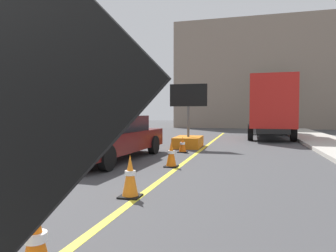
{
  "coord_description": "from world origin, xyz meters",
  "views": [
    {
      "loc": [
        1.86,
        1.32,
        1.46
      ],
      "look_at": [
        0.37,
        6.86,
        1.22
      ],
      "focal_mm": 32.65,
      "sensor_mm": 36.0,
      "label": 1
    }
  ],
  "objects_px": {
    "arrow_board_trailer": "(188,136)",
    "traffic_cone_mid_lane": "(130,176)",
    "box_truck": "(270,107)",
    "pickup_car": "(109,137)",
    "highway_guide_sign": "(283,90)",
    "traffic_cone_curbside": "(183,145)",
    "traffic_cone_far_lane": "(171,154)",
    "traffic_cone_near_sign": "(36,244)"
  },
  "relations": [
    {
      "from": "box_truck",
      "to": "traffic_cone_mid_lane",
      "type": "xyz_separation_m",
      "value": [
        -3.13,
        -13.91,
        -1.47
      ]
    },
    {
      "from": "arrow_board_trailer",
      "to": "box_truck",
      "type": "relative_size",
      "value": 0.36
    },
    {
      "from": "box_truck",
      "to": "traffic_cone_far_lane",
      "type": "xyz_separation_m",
      "value": [
        -3.19,
        -10.82,
        -1.49
      ]
    },
    {
      "from": "traffic_cone_mid_lane",
      "to": "arrow_board_trailer",
      "type": "bearing_deg",
      "value": 93.93
    },
    {
      "from": "pickup_car",
      "to": "traffic_cone_curbside",
      "type": "relative_size",
      "value": 8.91
    },
    {
      "from": "box_truck",
      "to": "pickup_car",
      "type": "distance_m",
      "value": 11.47
    },
    {
      "from": "pickup_car",
      "to": "traffic_cone_near_sign",
      "type": "height_order",
      "value": "pickup_car"
    },
    {
      "from": "traffic_cone_near_sign",
      "to": "traffic_cone_curbside",
      "type": "distance_m",
      "value": 8.91
    },
    {
      "from": "highway_guide_sign",
      "to": "box_truck",
      "type": "bearing_deg",
      "value": -99.8
    },
    {
      "from": "highway_guide_sign",
      "to": "traffic_cone_near_sign",
      "type": "xyz_separation_m",
      "value": [
        -4.46,
        -25.77,
        -3.07
      ]
    },
    {
      "from": "arrow_board_trailer",
      "to": "highway_guide_sign",
      "type": "height_order",
      "value": "highway_guide_sign"
    },
    {
      "from": "box_truck",
      "to": "traffic_cone_near_sign",
      "type": "xyz_separation_m",
      "value": [
        -2.88,
        -16.64,
        -1.48
      ]
    },
    {
      "from": "arrow_board_trailer",
      "to": "traffic_cone_mid_lane",
      "type": "distance_m",
      "value": 7.92
    },
    {
      "from": "box_truck",
      "to": "highway_guide_sign",
      "type": "bearing_deg",
      "value": 80.2
    },
    {
      "from": "traffic_cone_far_lane",
      "to": "traffic_cone_curbside",
      "type": "relative_size",
      "value": 1.2
    },
    {
      "from": "pickup_car",
      "to": "traffic_cone_near_sign",
      "type": "xyz_separation_m",
      "value": [
        2.53,
        -6.59,
        -0.35
      ]
    },
    {
      "from": "arrow_board_trailer",
      "to": "box_truck",
      "type": "height_order",
      "value": "box_truck"
    },
    {
      "from": "pickup_car",
      "to": "highway_guide_sign",
      "type": "height_order",
      "value": "highway_guide_sign"
    },
    {
      "from": "pickup_car",
      "to": "traffic_cone_far_lane",
      "type": "distance_m",
      "value": 2.38
    },
    {
      "from": "pickup_car",
      "to": "traffic_cone_curbside",
      "type": "height_order",
      "value": "pickup_car"
    },
    {
      "from": "highway_guide_sign",
      "to": "traffic_cone_curbside",
      "type": "distance_m",
      "value": 17.92
    },
    {
      "from": "traffic_cone_mid_lane",
      "to": "traffic_cone_near_sign",
      "type": "bearing_deg",
      "value": -84.84
    },
    {
      "from": "box_truck",
      "to": "traffic_cone_curbside",
      "type": "relative_size",
      "value": 12.75
    },
    {
      "from": "traffic_cone_far_lane",
      "to": "box_truck",
      "type": "bearing_deg",
      "value": 73.59
    },
    {
      "from": "arrow_board_trailer",
      "to": "box_truck",
      "type": "xyz_separation_m",
      "value": [
        3.67,
        6.01,
        1.35
      ]
    },
    {
      "from": "highway_guide_sign",
      "to": "traffic_cone_far_lane",
      "type": "xyz_separation_m",
      "value": [
        -4.76,
        -19.95,
        -3.08
      ]
    },
    {
      "from": "pickup_car",
      "to": "traffic_cone_curbside",
      "type": "distance_m",
      "value": 2.99
    },
    {
      "from": "traffic_cone_far_lane",
      "to": "traffic_cone_curbside",
      "type": "xyz_separation_m",
      "value": [
        -0.36,
        3.07,
        -0.06
      ]
    },
    {
      "from": "arrow_board_trailer",
      "to": "box_truck",
      "type": "bearing_deg",
      "value": 58.59
    },
    {
      "from": "box_truck",
      "to": "traffic_cone_mid_lane",
      "type": "height_order",
      "value": "box_truck"
    },
    {
      "from": "traffic_cone_curbside",
      "to": "arrow_board_trailer",
      "type": "bearing_deg",
      "value": 94.21
    },
    {
      "from": "pickup_car",
      "to": "box_truck",
      "type": "bearing_deg",
      "value": 61.69
    },
    {
      "from": "box_truck",
      "to": "highway_guide_sign",
      "type": "distance_m",
      "value": 9.4
    },
    {
      "from": "arrow_board_trailer",
      "to": "traffic_cone_near_sign",
      "type": "distance_m",
      "value": 10.66
    },
    {
      "from": "arrow_board_trailer",
      "to": "traffic_cone_curbside",
      "type": "bearing_deg",
      "value": -85.79
    },
    {
      "from": "pickup_car",
      "to": "arrow_board_trailer",
      "type": "bearing_deg",
      "value": 66.65
    },
    {
      "from": "pickup_car",
      "to": "traffic_cone_near_sign",
      "type": "relative_size",
      "value": 7.29
    },
    {
      "from": "box_truck",
      "to": "traffic_cone_mid_lane",
      "type": "relative_size",
      "value": 9.96
    },
    {
      "from": "traffic_cone_curbside",
      "to": "pickup_car",
      "type": "bearing_deg",
      "value": -129.16
    },
    {
      "from": "box_truck",
      "to": "traffic_cone_far_lane",
      "type": "distance_m",
      "value": 11.37
    },
    {
      "from": "arrow_board_trailer",
      "to": "traffic_cone_mid_lane",
      "type": "xyz_separation_m",
      "value": [
        0.54,
        -7.9,
        -0.11
      ]
    },
    {
      "from": "arrow_board_trailer",
      "to": "highway_guide_sign",
      "type": "relative_size",
      "value": 0.54
    }
  ]
}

